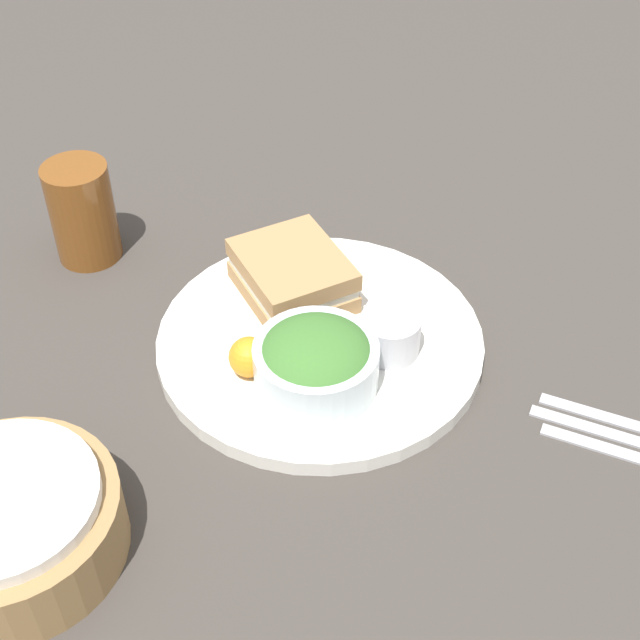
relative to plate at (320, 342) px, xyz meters
name	(u,v)px	position (x,y,z in m)	size (l,w,h in m)	color
ground_plane	(320,348)	(0.00, 0.00, -0.01)	(4.00, 4.00, 0.00)	#3D3833
plate	(320,342)	(0.00, 0.00, 0.00)	(0.31, 0.31, 0.02)	white
sandwich	(292,276)	(0.07, -0.02, 0.03)	(0.13, 0.11, 0.05)	#A37A4C
salad_bowl	(316,361)	(-0.05, 0.04, 0.04)	(0.11, 0.11, 0.06)	silver
dressing_cup	(390,334)	(-0.05, -0.04, 0.03)	(0.06, 0.06, 0.04)	#B7B7BC
orange_wedge	(248,356)	(0.00, 0.08, 0.03)	(0.04, 0.04, 0.04)	orange
drink_glass	(83,212)	(0.27, 0.11, 0.05)	(0.07, 0.07, 0.11)	brown
bread_basket	(9,523)	(-0.04, 0.32, 0.03)	(0.17, 0.17, 0.07)	#997547
spoon	(639,458)	(-0.27, -0.13, -0.01)	(0.17, 0.01, 0.01)	#B2B2B7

